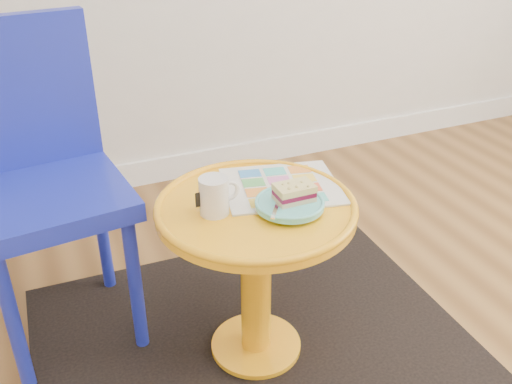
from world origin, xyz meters
name	(u,v)px	position (x,y,z in m)	size (l,w,h in m)	color
room_walls	(107,326)	(-0.99, 0.99, 0.06)	(4.00, 4.00, 4.00)	silver
rug	(256,347)	(-0.58, 0.78, 0.00)	(1.30, 1.10, 0.01)	black
side_table	(256,250)	(-0.58, 0.78, 0.37)	(0.54, 0.54, 0.51)	#FFA815
chair	(39,168)	(-1.09, 1.16, 0.55)	(0.47, 0.47, 0.96)	#1A26AE
newspaper	(281,186)	(-0.48, 0.85, 0.51)	(0.32, 0.27, 0.01)	silver
mug	(215,195)	(-0.70, 0.79, 0.56)	(0.11, 0.08, 0.10)	silver
plate	(290,204)	(-0.51, 0.72, 0.53)	(0.18, 0.18, 0.02)	#5EC8C5
cake_slice	(294,192)	(-0.50, 0.73, 0.56)	(0.10, 0.07, 0.04)	#D3BC8C
fork	(278,203)	(-0.55, 0.72, 0.54)	(0.09, 0.13, 0.00)	silver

